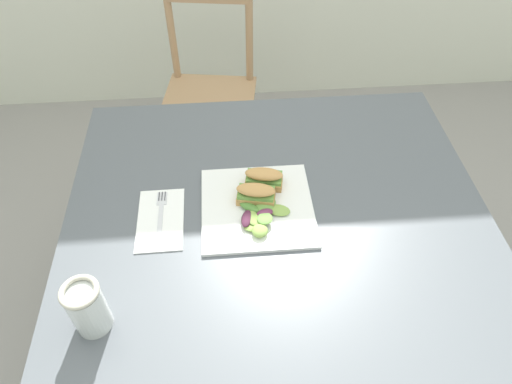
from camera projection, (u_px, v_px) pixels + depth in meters
name	position (u px, v px, depth m)	size (l,w,h in m)	color
ground_plane	(302.00, 374.00, 1.66)	(9.42, 9.42, 0.00)	gray
dining_table	(276.00, 242.00, 1.30)	(1.11, 1.01, 0.74)	#51565B
chair_wooden_far	(210.00, 95.00, 2.07)	(0.46, 0.46, 0.87)	tan
plate_lunch	(257.00, 207.00, 1.22)	(0.29, 0.29, 0.01)	white
sandwich_half_front	(256.00, 194.00, 1.20)	(0.11, 0.07, 0.06)	tan
sandwich_half_back	(264.00, 178.00, 1.24)	(0.11, 0.07, 0.06)	tan
salad_mixed_greens	(259.00, 216.00, 1.18)	(0.14, 0.15, 0.02)	#3D7033
napkin_folded	(161.00, 219.00, 1.19)	(0.12, 0.21, 0.00)	white
fork_on_napkin	(161.00, 213.00, 1.20)	(0.03, 0.19, 0.00)	silver
mason_jar_iced_tea	(88.00, 309.00, 0.95)	(0.08, 0.08, 0.14)	#C67528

